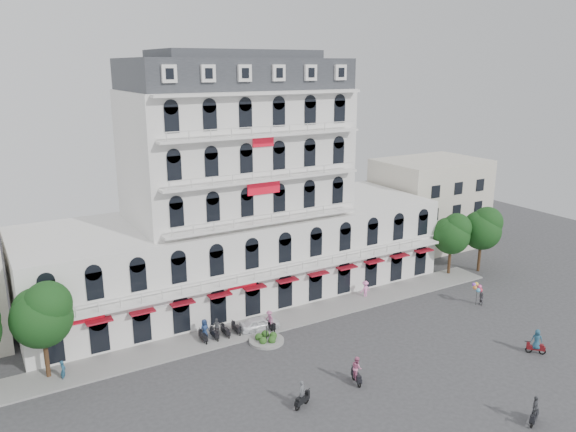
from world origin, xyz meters
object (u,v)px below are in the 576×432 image
at_px(parked_car, 260,324).
at_px(rider_southwest, 357,370).
at_px(rider_northeast, 535,410).
at_px(rider_east, 537,341).
at_px(rider_west, 302,395).
at_px(balloon_vendor, 479,293).
at_px(rider_center, 269,320).

height_order(parked_car, rider_southwest, rider_southwest).
bearing_deg(rider_northeast, rider_east, -169.43).
bearing_deg(rider_west, rider_southwest, -16.75).
bearing_deg(parked_car, rider_west, 173.06).
relative_size(rider_southwest, rider_northeast, 1.06).
height_order(rider_east, balloon_vendor, balloon_vendor).
bearing_deg(rider_center, parked_car, -143.95).
xyz_separation_m(rider_west, rider_southwest, (5.36, 0.51, 0.27)).
relative_size(parked_car, rider_west, 1.83).
distance_m(rider_center, balloon_vendor, 22.54).
bearing_deg(rider_northeast, rider_center, -92.37).
bearing_deg(balloon_vendor, rider_west, -166.60).
xyz_separation_m(rider_northeast, balloon_vendor, (12.52, 15.98, 0.24)).
bearing_deg(rider_west, rider_center, 50.40).
height_order(rider_northeast, rider_center, rider_northeast).
distance_m(rider_east, rider_northeast, 10.81).
bearing_deg(rider_west, parked_car, 54.12).
height_order(rider_west, rider_center, rider_west).
bearing_deg(rider_center, rider_east, 40.28).
relative_size(rider_west, rider_center, 1.01).
distance_m(rider_southwest, rider_center, 11.53).
distance_m(parked_car, rider_center, 1.04).
bearing_deg(rider_east, rider_west, 37.58).
relative_size(parked_car, rider_southwest, 1.67).
distance_m(rider_southwest, balloon_vendor, 20.90).
height_order(parked_car, balloon_vendor, balloon_vendor).
height_order(rider_northeast, balloon_vendor, balloon_vendor).
relative_size(parked_car, rider_northeast, 1.78).
xyz_separation_m(rider_west, rider_northeast, (12.99, -9.90, 0.14)).
distance_m(rider_northeast, balloon_vendor, 20.30).
relative_size(parked_car, balloon_vendor, 1.60).
height_order(rider_west, rider_southwest, rider_southwest).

